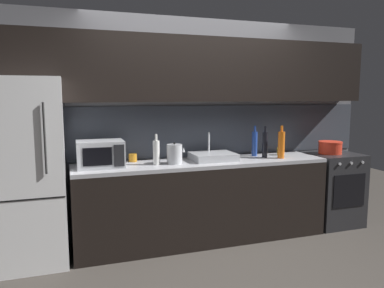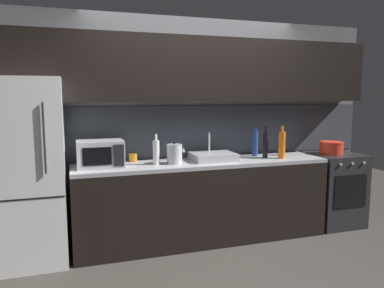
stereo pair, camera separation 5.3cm
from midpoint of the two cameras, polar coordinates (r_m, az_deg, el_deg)
name	(u,v)px [view 2 (the right image)]	position (r m, az deg, el deg)	size (l,w,h in m)	color
ground_plane	(236,276)	(3.59, 7.20, -19.43)	(10.00, 10.00, 0.00)	#3D3833
back_wall	(195,101)	(4.31, 0.79, 6.53)	(4.54, 0.44, 2.50)	slate
counter_run	(203,201)	(4.20, 2.07, -8.71)	(2.80, 0.60, 0.90)	black
refrigerator	(28,172)	(3.88, -23.49, -3.95)	(0.68, 0.69, 1.79)	white
oven_range	(333,189)	(5.04, 21.13, -6.45)	(0.60, 0.62, 0.90)	#232326
microwave	(100,154)	(3.87, -13.50, -1.44)	(0.46, 0.35, 0.27)	#A8AAAF
sink_basin	(213,156)	(4.16, 3.63, -1.92)	(0.48, 0.38, 0.30)	#ADAFB5
kettle	(174,154)	(3.94, -2.32, -1.53)	(0.20, 0.16, 0.23)	#B7BABF
wine_bottle_dark	(265,144)	(4.40, 11.53, -0.07)	(0.06, 0.06, 0.37)	black
wine_bottle_blue	(255,143)	(4.48, 10.00, 0.09)	(0.06, 0.06, 0.36)	#234299
wine_bottle_orange	(282,145)	(4.38, 13.94, -0.10)	(0.08, 0.08, 0.38)	orange
wine_bottle_white	(156,152)	(3.89, -5.13, -1.25)	(0.07, 0.07, 0.32)	silver
mug_yellow	(281,151)	(4.64, 13.79, -1.12)	(0.07, 0.07, 0.09)	gold
mug_amber	(133,158)	(4.11, -8.68, -2.08)	(0.09, 0.09, 0.09)	#B27019
cooking_pot	(331,148)	(4.91, 20.88, -0.54)	(0.28, 0.28, 0.15)	red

